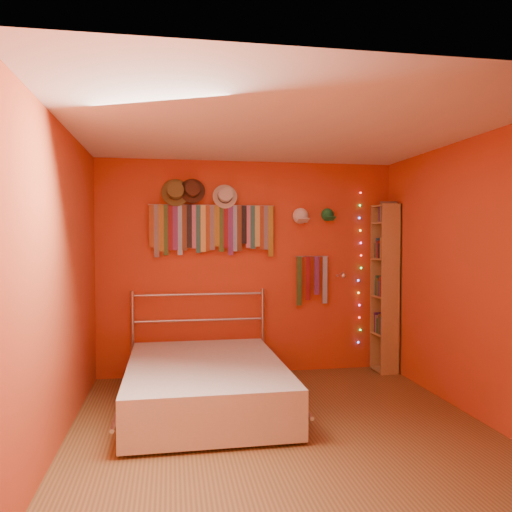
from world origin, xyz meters
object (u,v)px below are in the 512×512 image
bookshelf (388,287)px  bed (205,383)px  reading_lamp (343,276)px  tie_rack (212,227)px

bookshelf → bed: size_ratio=0.96×
reading_lamp → bed: bearing=-150.6°
tie_rack → reading_lamp: tie_rack is taller
tie_rack → bed: bearing=-98.0°
reading_lamp → bed: reading_lamp is taller
bookshelf → reading_lamp: bearing=178.7°
bed → tie_rack: bearing=81.7°
tie_rack → bookshelf: 2.22m
reading_lamp → bed: 2.14m
tie_rack → reading_lamp: (1.53, -0.14, -0.57)m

